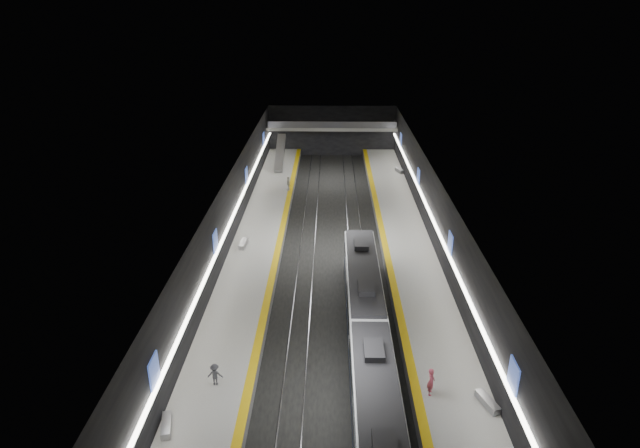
{
  "coord_description": "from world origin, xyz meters",
  "views": [
    {
      "loc": [
        -0.22,
        -48.8,
        23.93
      ],
      "look_at": [
        -1.23,
        1.7,
        2.2
      ],
      "focal_mm": 30.0,
      "sensor_mm": 36.0,
      "label": 1
    }
  ],
  "objects_px": {
    "passenger_right_a": "(431,382)",
    "passenger_left_a": "(288,184)",
    "escalator": "(280,153)",
    "passenger_left_b": "(215,375)",
    "bench_right_far": "(400,171)",
    "bench_left_near": "(166,425)",
    "train": "(369,340)",
    "bench_left_far": "(243,244)",
    "bench_right_near": "(488,402)"
  },
  "relations": [
    {
      "from": "passenger_left_a",
      "to": "passenger_left_b",
      "type": "height_order",
      "value": "passenger_left_a"
    },
    {
      "from": "passenger_right_a",
      "to": "passenger_left_a",
      "type": "xyz_separation_m",
      "value": [
        -11.64,
        37.48,
        -0.02
      ]
    },
    {
      "from": "train",
      "to": "escalator",
      "type": "bearing_deg",
      "value": 102.71
    },
    {
      "from": "bench_left_near",
      "to": "bench_right_near",
      "type": "bearing_deg",
      "value": -5.6
    },
    {
      "from": "bench_left_near",
      "to": "bench_left_far",
      "type": "distance_m",
      "value": 24.25
    },
    {
      "from": "bench_right_near",
      "to": "passenger_left_b",
      "type": "bearing_deg",
      "value": 155.07
    },
    {
      "from": "bench_right_near",
      "to": "passenger_left_b",
      "type": "relative_size",
      "value": 1.28
    },
    {
      "from": "escalator",
      "to": "passenger_left_b",
      "type": "height_order",
      "value": "escalator"
    },
    {
      "from": "passenger_right_a",
      "to": "passenger_left_a",
      "type": "distance_m",
      "value": 39.24
    },
    {
      "from": "train",
      "to": "bench_left_far",
      "type": "xyz_separation_m",
      "value": [
        -11.26,
        17.12,
        -0.95
      ]
    },
    {
      "from": "train",
      "to": "passenger_left_a",
      "type": "relative_size",
      "value": 16.45
    },
    {
      "from": "bench_left_near",
      "to": "bench_right_far",
      "type": "distance_m",
      "value": 52.13
    },
    {
      "from": "passenger_right_a",
      "to": "bench_left_far",
      "type": "bearing_deg",
      "value": 45.09
    },
    {
      "from": "escalator",
      "to": "passenger_right_a",
      "type": "distance_m",
      "value": 50.11
    },
    {
      "from": "train",
      "to": "bench_left_near",
      "type": "bearing_deg",
      "value": -149.34
    },
    {
      "from": "escalator",
      "to": "bench_right_far",
      "type": "distance_m",
      "value": 17.33
    },
    {
      "from": "bench_left_near",
      "to": "passenger_left_a",
      "type": "relative_size",
      "value": 1.04
    },
    {
      "from": "bench_left_far",
      "to": "passenger_left_a",
      "type": "xyz_separation_m",
      "value": [
        3.23,
        16.47,
        0.66
      ]
    },
    {
      "from": "escalator",
      "to": "bench_right_far",
      "type": "xyz_separation_m",
      "value": [
        17.0,
        -2.91,
        -1.65
      ]
    },
    {
      "from": "train",
      "to": "passenger_left_a",
      "type": "bearing_deg",
      "value": 103.44
    },
    {
      "from": "escalator",
      "to": "bench_left_near",
      "type": "distance_m",
      "value": 51.52
    },
    {
      "from": "bench_left_far",
      "to": "bench_right_far",
      "type": "bearing_deg",
      "value": 57.5
    },
    {
      "from": "escalator",
      "to": "passenger_left_b",
      "type": "distance_m",
      "value": 47.63
    },
    {
      "from": "bench_right_far",
      "to": "passenger_right_a",
      "type": "height_order",
      "value": "passenger_right_a"
    },
    {
      "from": "escalator",
      "to": "bench_left_far",
      "type": "relative_size",
      "value": 3.9
    },
    {
      "from": "bench_left_near",
      "to": "passenger_left_a",
      "type": "distance_m",
      "value": 40.91
    },
    {
      "from": "bench_left_near",
      "to": "passenger_right_a",
      "type": "relative_size",
      "value": 1.02
    },
    {
      "from": "bench_left_far",
      "to": "passenger_left_a",
      "type": "distance_m",
      "value": 16.8
    },
    {
      "from": "passenger_right_a",
      "to": "escalator",
      "type": "bearing_deg",
      "value": 25.56
    },
    {
      "from": "train",
      "to": "bench_left_far",
      "type": "relative_size",
      "value": 14.63
    },
    {
      "from": "passenger_left_a",
      "to": "bench_right_near",
      "type": "bearing_deg",
      "value": 3.57
    },
    {
      "from": "train",
      "to": "bench_right_near",
      "type": "xyz_separation_m",
      "value": [
        6.93,
        -4.82,
        -0.96
      ]
    },
    {
      "from": "escalator",
      "to": "passenger_right_a",
      "type": "bearing_deg",
      "value": -74.24
    },
    {
      "from": "escalator",
      "to": "passenger_left_a",
      "type": "xyz_separation_m",
      "value": [
        1.97,
        -10.74,
        -0.99
      ]
    },
    {
      "from": "passenger_right_a",
      "to": "bench_right_near",
      "type": "bearing_deg",
      "value": -96.07
    },
    {
      "from": "bench_right_far",
      "to": "passenger_left_a",
      "type": "distance_m",
      "value": 16.96
    },
    {
      "from": "passenger_left_b",
      "to": "passenger_left_a",
      "type": "bearing_deg",
      "value": -92.31
    },
    {
      "from": "escalator",
      "to": "passenger_left_a",
      "type": "bearing_deg",
      "value": -79.6
    },
    {
      "from": "passenger_left_b",
      "to": "passenger_right_a",
      "type": "bearing_deg",
      "value": 178.08
    },
    {
      "from": "bench_right_far",
      "to": "passenger_left_b",
      "type": "distance_m",
      "value": 47.81
    },
    {
      "from": "escalator",
      "to": "bench_left_near",
      "type": "relative_size",
      "value": 4.2
    },
    {
      "from": "passenger_left_a",
      "to": "passenger_left_b",
      "type": "bearing_deg",
      "value": -20.65
    },
    {
      "from": "bench_right_near",
      "to": "passenger_right_a",
      "type": "xyz_separation_m",
      "value": [
        -3.31,
        0.94,
        0.7
      ]
    },
    {
      "from": "bench_left_far",
      "to": "passenger_left_a",
      "type": "relative_size",
      "value": 1.12
    },
    {
      "from": "escalator",
      "to": "bench_right_near",
      "type": "relative_size",
      "value": 4.08
    },
    {
      "from": "escalator",
      "to": "train",
      "type": "bearing_deg",
      "value": -77.29
    },
    {
      "from": "bench_left_far",
      "to": "bench_right_far",
      "type": "xyz_separation_m",
      "value": [
        18.26,
        24.31,
        -0.0
      ]
    },
    {
      "from": "passenger_left_b",
      "to": "bench_left_near",
      "type": "bearing_deg",
      "value": 62.32
    },
    {
      "from": "bench_left_far",
      "to": "passenger_right_a",
      "type": "height_order",
      "value": "passenger_right_a"
    },
    {
      "from": "bench_right_near",
      "to": "passenger_left_b",
      "type": "xyz_separation_m",
      "value": [
        -16.86,
        1.55,
        0.52
      ]
    }
  ]
}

